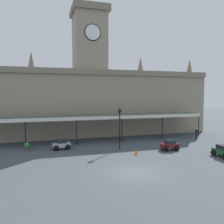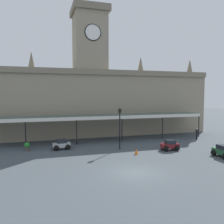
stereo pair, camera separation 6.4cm
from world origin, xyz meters
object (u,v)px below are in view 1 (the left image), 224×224
at_px(pedestrian_crossing_forecourt, 197,133).
at_px(traffic_cone, 136,152).
at_px(car_silver_sedan, 62,145).
at_px(car_maroon_sedan, 170,146).
at_px(car_green_estate, 223,152).
at_px(victorian_lamppost, 120,124).
at_px(planter_by_canopy, 27,146).

bearing_deg(pedestrian_crossing_forecourt, traffic_cone, -156.27).
distance_m(car_silver_sedan, car_maroon_sedan, 12.72).
bearing_deg(pedestrian_crossing_forecourt, car_green_estate, -110.90).
distance_m(car_green_estate, victorian_lamppost, 11.42).
xyz_separation_m(victorian_lamppost, planter_by_canopy, (-10.46, 2.48, -2.57)).
height_order(car_silver_sedan, planter_by_canopy, car_silver_sedan).
bearing_deg(victorian_lamppost, car_green_estate, -34.73).
height_order(car_green_estate, victorian_lamppost, victorian_lamppost).
bearing_deg(car_silver_sedan, traffic_cone, -31.34).
xyz_separation_m(car_silver_sedan, car_green_estate, (15.76, -8.26, 0.06)).
bearing_deg(pedestrian_crossing_forecourt, victorian_lamppost, -169.40).
distance_m(car_maroon_sedan, planter_by_canopy, 16.58).
height_order(car_silver_sedan, car_green_estate, car_green_estate).
height_order(car_maroon_sedan, victorian_lamppost, victorian_lamppost).
xyz_separation_m(car_green_estate, victorian_lamppost, (-9.16, 6.35, 2.49)).
xyz_separation_m(car_silver_sedan, pedestrian_crossing_forecourt, (19.07, 0.43, 0.41)).
height_order(car_silver_sedan, victorian_lamppost, victorian_lamppost).
bearing_deg(traffic_cone, car_green_estate, -24.00).
bearing_deg(pedestrian_crossing_forecourt, car_maroon_sedan, -147.57).
height_order(pedestrian_crossing_forecourt, planter_by_canopy, pedestrian_crossing_forecourt).
distance_m(car_green_estate, planter_by_canopy, 21.51).
relative_size(pedestrian_crossing_forecourt, planter_by_canopy, 1.74).
relative_size(car_green_estate, planter_by_canopy, 2.38).
xyz_separation_m(pedestrian_crossing_forecourt, victorian_lamppost, (-12.47, -2.33, 2.15)).
distance_m(car_silver_sedan, victorian_lamppost, 7.33).
distance_m(traffic_cone, planter_by_canopy, 12.58).
bearing_deg(traffic_cone, planter_by_canopy, 155.62).
height_order(car_silver_sedan, car_maroon_sedan, same).
xyz_separation_m(car_maroon_sedan, pedestrian_crossing_forecourt, (7.01, 4.45, 0.41)).
distance_m(car_green_estate, traffic_cone, 8.94).
xyz_separation_m(car_silver_sedan, victorian_lamppost, (6.60, -1.91, 2.55)).
bearing_deg(victorian_lamppost, car_silver_sedan, 163.87).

